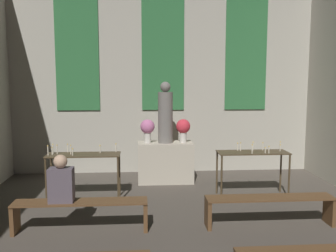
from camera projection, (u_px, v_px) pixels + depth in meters
The scene contains 10 objects.
wall_back at pixel (163, 73), 9.11m from camera, with size 7.50×0.16×4.84m.
altar at pixel (165, 162), 8.39m from camera, with size 1.22×0.64×0.88m.
statue at pixel (165, 115), 8.26m from camera, with size 0.32×0.32×1.35m.
flower_vase_left at pixel (148, 128), 8.26m from camera, with size 0.32×0.32×0.52m.
flower_vase_right at pixel (183, 128), 8.32m from camera, with size 0.32×0.32×0.52m.
candle_rack_left at pixel (83, 160), 7.04m from camera, with size 1.37×0.49×1.08m.
candle_rack_right at pixel (253, 158), 7.28m from camera, with size 1.37×0.49×1.07m.
pew_back_left at pixel (81, 209), 5.62m from camera, with size 2.00×0.36×0.47m.
pew_back_right at pixel (270, 205), 5.83m from camera, with size 2.00×0.36×0.47m.
person_seated at pixel (61, 181), 5.55m from camera, with size 0.36×0.24×0.71m.
Camera 1 is at (-0.53, 1.43, 2.27)m, focal length 40.00 mm.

